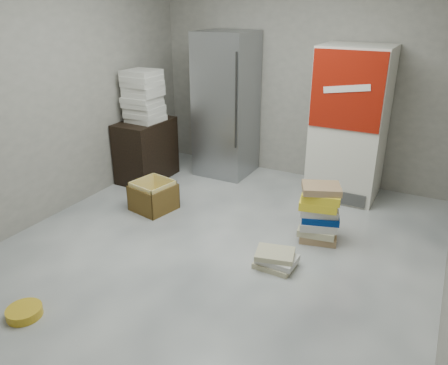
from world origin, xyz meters
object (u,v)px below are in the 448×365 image
steel_fridge (226,105)px  phonebook_stack_main (319,213)px  cardboard_box (154,198)px  wood_shelf (146,150)px  coke_cooler (350,124)px

steel_fridge → phonebook_stack_main: bearing=-36.7°
cardboard_box → wood_shelf: bearing=142.4°
phonebook_stack_main → cardboard_box: size_ratio=1.20×
wood_shelf → cardboard_box: size_ratio=1.59×
steel_fridge → coke_cooler: 1.65m
coke_cooler → wood_shelf: size_ratio=2.25×
steel_fridge → wood_shelf: 1.23m
steel_fridge → wood_shelf: (-0.83, -0.73, -0.55)m
coke_cooler → phonebook_stack_main: (0.06, -1.27, -0.60)m
steel_fridge → wood_shelf: bearing=-138.7°
coke_cooler → cardboard_box: (-1.83, -1.47, -0.76)m
steel_fridge → cardboard_box: bearing=-96.9°
coke_cooler → phonebook_stack_main: size_ratio=2.98×
phonebook_stack_main → cardboard_box: bearing=169.7°
phonebook_stack_main → cardboard_box: (-1.89, -0.20, -0.16)m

